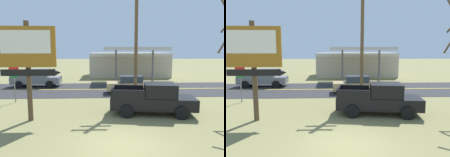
# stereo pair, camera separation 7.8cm
# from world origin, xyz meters

# --- Properties ---
(ground_plane) EXTENTS (180.00, 180.00, 0.00)m
(ground_plane) POSITION_xyz_m (0.00, 0.00, 0.00)
(ground_plane) COLOR olive
(road_asphalt) EXTENTS (140.00, 8.00, 0.02)m
(road_asphalt) POSITION_xyz_m (0.00, 13.00, 0.01)
(road_asphalt) COLOR #2B2B2D
(road_asphalt) RESTS_ON ground
(road_centre_line) EXTENTS (126.00, 0.20, 0.01)m
(road_centre_line) POSITION_xyz_m (0.00, 13.00, 0.02)
(road_centre_line) COLOR gold
(road_centre_line) RESTS_ON road_asphalt
(motel_sign) EXTENTS (3.43, 0.54, 5.60)m
(motel_sign) POSITION_xyz_m (-4.83, 3.35, 3.73)
(motel_sign) COLOR brown
(motel_sign) RESTS_ON ground
(stop_sign) EXTENTS (0.80, 0.08, 2.95)m
(stop_sign) POSITION_xyz_m (-7.48, 7.79, 2.03)
(stop_sign) COLOR slate
(stop_sign) RESTS_ON ground
(utility_pole) EXTENTS (1.80, 0.26, 9.70)m
(utility_pole) POSITION_xyz_m (1.86, 7.96, 5.14)
(utility_pole) COLOR brown
(utility_pole) RESTS_ON ground
(gas_station) EXTENTS (12.00, 11.50, 4.40)m
(gas_station) POSITION_xyz_m (3.42, 24.34, 1.94)
(gas_station) COLOR beige
(gas_station) RESTS_ON ground
(pickup_black_parked_on_lawn) EXTENTS (5.42, 2.77, 1.96)m
(pickup_black_parked_on_lawn) POSITION_xyz_m (2.45, 4.42, 0.96)
(pickup_black_parked_on_lawn) COLOR black
(pickup_black_parked_on_lawn) RESTS_ON ground
(pickup_grey_on_road) EXTENTS (5.20, 2.24, 1.96)m
(pickup_grey_on_road) POSITION_xyz_m (-7.94, 15.00, 0.96)
(pickup_grey_on_road) COLOR slate
(pickup_grey_on_road) RESTS_ON ground
(car_tan_mid_lane) EXTENTS (4.20, 2.00, 1.64)m
(car_tan_mid_lane) POSITION_xyz_m (1.79, 11.00, 0.83)
(car_tan_mid_lane) COLOR tan
(car_tan_mid_lane) RESTS_ON ground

